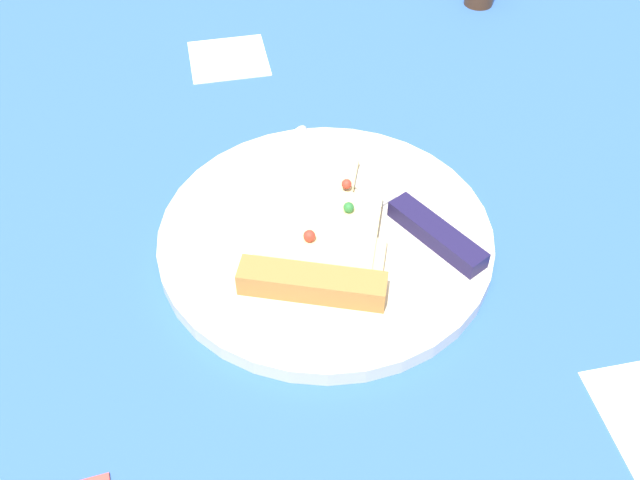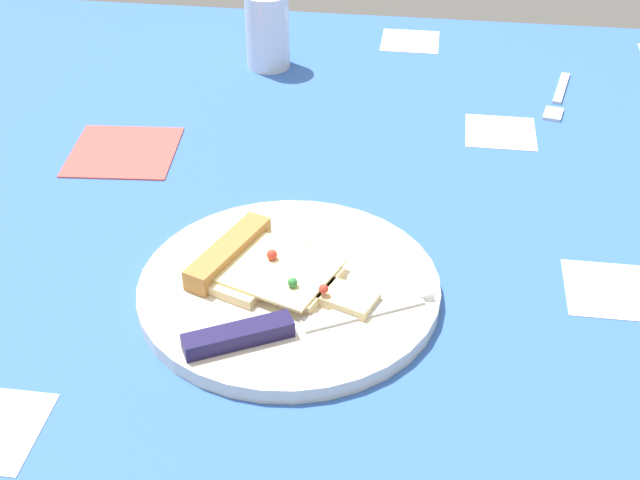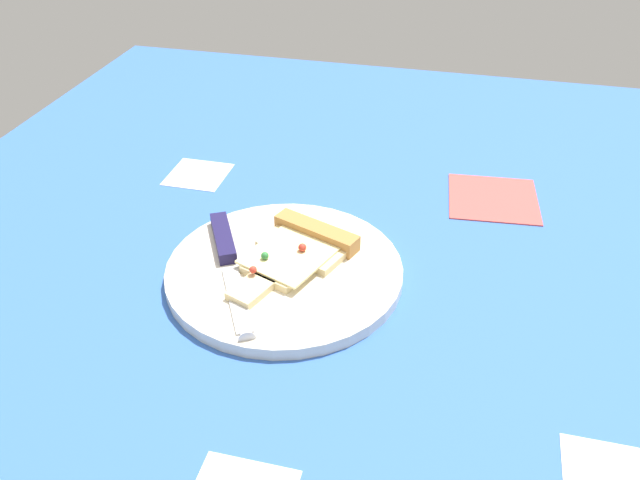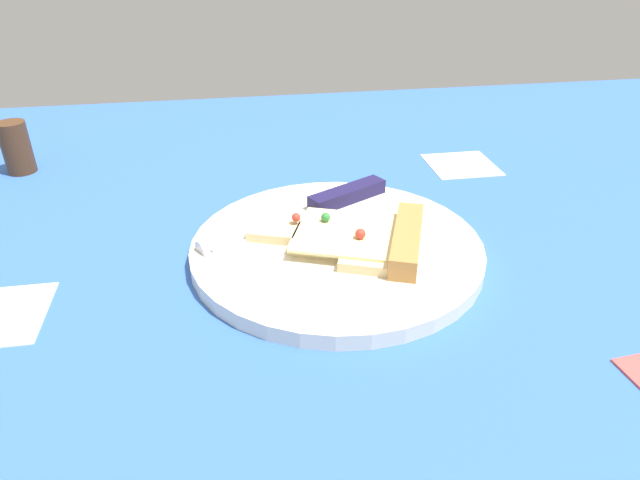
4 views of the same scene
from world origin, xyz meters
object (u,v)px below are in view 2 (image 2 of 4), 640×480
knife (287,325)px  drinking_glass (267,31)px  plate (289,289)px  fork (558,97)px  pizza_slice (266,268)px  napkin (123,151)px

knife → drinking_glass: 61.75cm
plate → fork: bearing=147.9°
pizza_slice → fork: (-46.72, 32.32, -1.96)cm
plate → napkin: plate is taller
knife → napkin: (-32.07, -26.34, -1.98)cm
plate → drinking_glass: 54.80cm
plate → knife: 7.22cm
pizza_slice → napkin: 33.32cm
plate → napkin: (-25.06, -25.33, -0.59)cm
pizza_slice → knife: (7.95, 3.46, -0.18)cm
plate → knife: bearing=8.2°
knife → fork: size_ratio=1.44×
drinking_glass → plate: bearing=12.8°
napkin → drinking_glass: bearing=154.9°
drinking_glass → napkin: bearing=-25.1°
pizza_slice → napkin: pizza_slice is taller
pizza_slice → fork: bearing=166.3°
plate → fork: size_ratio=1.93×
napkin → plate: bearing=45.3°
knife → napkin: size_ratio=1.70×
fork → knife: bearing=74.3°
drinking_glass → knife: bearing=12.3°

